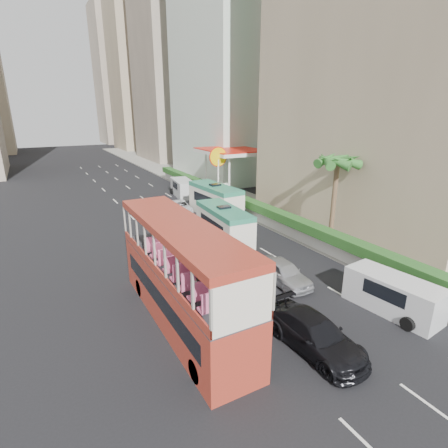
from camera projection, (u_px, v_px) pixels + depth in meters
ground_plane at (280, 292)px, 20.03m from camera, size 200.00×200.00×0.00m
double_decker_bus at (182, 275)px, 16.49m from camera, size 2.50×11.00×5.06m
car_silver_lane_a at (221, 275)px, 22.03m from camera, size 2.49×4.85×1.52m
car_silver_lane_b at (283, 283)px, 21.09m from camera, size 1.75×4.19×1.42m
car_black at (313, 348)px, 15.27m from camera, size 2.23×5.16×1.48m
van_asset at (180, 213)px, 35.57m from camera, size 2.58×4.54×1.20m
minibus_near at (224, 226)px, 27.08m from camera, size 2.52×6.48×2.82m
minibus_far at (215, 201)px, 34.12m from camera, size 2.65×6.93×3.02m
panel_van_near at (393, 294)px, 17.89m from camera, size 2.38×4.87×1.88m
panel_van_far at (183, 188)px, 42.32m from camera, size 2.58×5.09×1.95m
sidewalk at (217, 191)px, 44.95m from camera, size 6.00×120.00×0.18m
kerb_wall at (243, 209)px, 34.32m from camera, size 0.30×44.00×1.00m
hedge at (244, 201)px, 34.06m from camera, size 1.10×44.00×0.70m
palm_tree at (334, 203)px, 25.89m from camera, size 0.36×0.36×6.40m
shell_station at (231, 172)px, 42.92m from camera, size 6.50×8.00×5.50m
tower_mid at (178, 30)px, 68.84m from camera, size 16.00×16.00×50.00m
tower_far_a at (140, 61)px, 89.29m from camera, size 14.00×14.00×44.00m
tower_far_b at (121, 76)px, 108.23m from camera, size 14.00×14.00×40.00m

